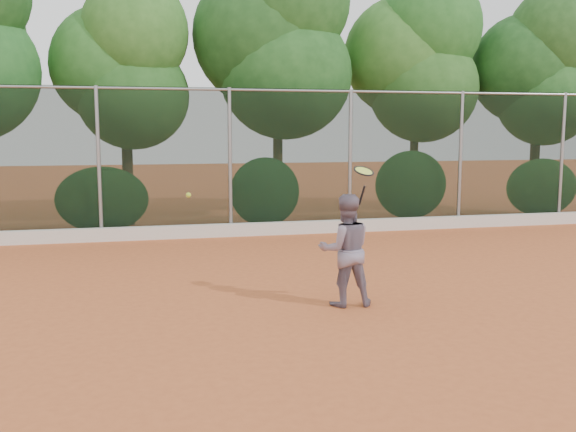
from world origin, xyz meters
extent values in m
plane|color=#BF5B2D|center=(0.00, 0.00, 0.00)|extent=(80.00, 80.00, 0.00)
cube|color=silver|center=(0.00, 6.82, 0.15)|extent=(24.00, 0.20, 0.30)
imported|color=slate|center=(0.71, 0.44, 0.81)|extent=(0.83, 0.67, 1.62)
cube|color=black|center=(0.00, 7.00, 1.75)|extent=(24.00, 0.01, 3.50)
cylinder|color=gray|center=(0.00, 7.00, 3.45)|extent=(24.00, 0.06, 0.06)
cylinder|color=gray|center=(-3.00, 7.00, 1.75)|extent=(0.09, 0.09, 3.50)
cylinder|color=gray|center=(0.00, 7.00, 1.75)|extent=(0.09, 0.09, 3.50)
cylinder|color=gray|center=(3.00, 7.00, 1.75)|extent=(0.09, 0.09, 3.50)
cylinder|color=gray|center=(6.00, 7.00, 1.75)|extent=(0.09, 0.09, 3.50)
cylinder|color=gray|center=(9.00, 7.00, 1.75)|extent=(0.09, 0.09, 3.50)
cylinder|color=#3B2616|center=(-2.40, 9.30, 1.20)|extent=(0.28, 0.28, 2.40)
ellipsoid|color=#22531C|center=(-2.20, 9.20, 3.40)|extent=(2.90, 2.40, 2.80)
ellipsoid|color=#265F20|center=(-2.70, 9.50, 4.20)|extent=(3.20, 2.70, 3.10)
ellipsoid|color=#2C6121|center=(-2.10, 9.00, 5.00)|extent=(2.70, 2.30, 2.90)
cylinder|color=#45311A|center=(1.60, 9.00, 1.50)|extent=(0.26, 0.26, 3.00)
ellipsoid|color=#2F6D29|center=(1.80, 8.90, 4.00)|extent=(3.60, 3.00, 3.50)
ellipsoid|color=#2B6225|center=(1.30, 9.20, 5.00)|extent=(3.90, 3.20, 3.80)
ellipsoid|color=#306D29|center=(1.90, 8.80, 5.90)|extent=(3.20, 2.70, 3.30)
cylinder|color=#48311B|center=(5.70, 9.20, 1.35)|extent=(0.24, 0.24, 2.70)
ellipsoid|color=#26551D|center=(5.90, 9.10, 3.70)|extent=(3.20, 2.70, 3.10)
ellipsoid|color=#2C6020|center=(5.40, 9.40, 4.60)|extent=(3.50, 2.90, 3.40)
ellipsoid|color=#1F591E|center=(6.00, 9.00, 5.40)|extent=(3.00, 2.50, 3.10)
cylinder|color=#3C2717|center=(9.40, 8.80, 1.25)|extent=(0.28, 0.28, 2.50)
ellipsoid|color=#316E2A|center=(9.60, 8.70, 3.50)|extent=(3.00, 2.50, 2.90)
ellipsoid|color=#295F24|center=(9.10, 9.00, 4.30)|extent=(3.30, 2.80, 3.20)
ellipsoid|color=#2E5F24|center=(9.70, 8.60, 5.10)|extent=(2.80, 2.40, 3.00)
ellipsoid|color=#2B6024|center=(-3.00, 7.80, 0.85)|extent=(2.20, 1.16, 1.60)
ellipsoid|color=#276829|center=(1.00, 7.80, 0.95)|extent=(1.80, 1.04, 1.76)
ellipsoid|color=#2F6C29|center=(5.00, 7.80, 1.05)|extent=(2.00, 1.10, 1.84)
ellipsoid|color=#38772D|center=(9.00, 7.80, 0.90)|extent=(2.16, 1.12, 1.64)
cylinder|color=black|center=(0.95, 0.44, 1.59)|extent=(0.08, 0.15, 0.29)
torus|color=black|center=(0.95, 0.38, 1.94)|extent=(0.36, 0.35, 0.14)
cylinder|color=#D1E643|center=(0.95, 0.38, 1.94)|extent=(0.31, 0.29, 0.11)
sphere|color=#B2CE2E|center=(-1.47, 0.87, 1.61)|extent=(0.07, 0.07, 0.07)
camera|label=1|loc=(-2.16, -8.16, 2.52)|focal=40.00mm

